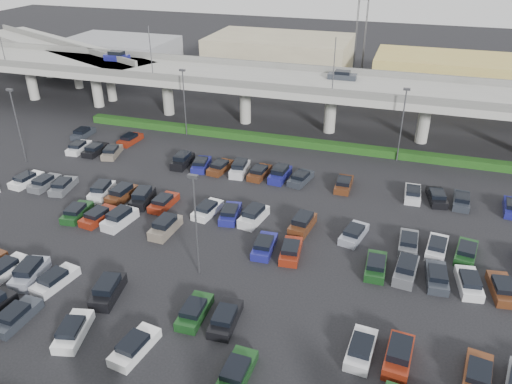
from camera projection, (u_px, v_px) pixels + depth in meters
ground at (229, 230)px, 53.63m from camera, size 280.00×280.00×0.00m
overpass at (298, 86)px, 77.33m from camera, size 150.00×13.00×15.80m
on_ramp at (61, 50)px, 100.58m from camera, size 50.93×30.13×8.80m
hedge at (287, 141)px, 74.39m from camera, size 66.00×1.60×1.10m
parked_cars at (206, 239)px, 50.89m from camera, size 63.00×41.62×1.67m
light_poles at (198, 165)px, 53.49m from camera, size 66.90×48.38×10.30m
distant_buildings at (393, 67)px, 100.51m from camera, size 138.00×24.00×9.00m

